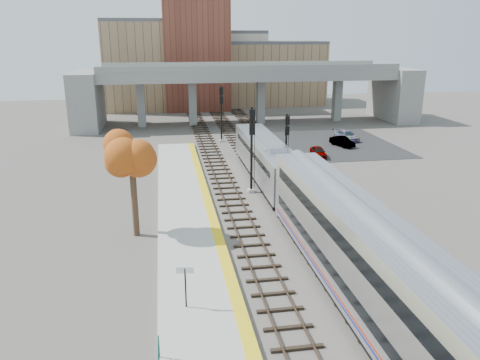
{
  "coord_description": "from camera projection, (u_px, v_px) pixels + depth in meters",
  "views": [
    {
      "loc": [
        -8.75,
        -29.46,
        13.74
      ],
      "look_at": [
        -2.82,
        6.25,
        2.5
      ],
      "focal_mm": 35.0,
      "sensor_mm": 36.0,
      "label": 1
    }
  ],
  "objects": [
    {
      "name": "signal_mast_mid",
      "position": [
        286.0,
        149.0,
        45.68
      ],
      "size": [
        0.6,
        0.64,
        6.51
      ],
      "color": "#9E9E99",
      "rests_on": "ground"
    },
    {
      "name": "locomotive",
      "position": [
        266.0,
        158.0,
        45.49
      ],
      "size": [
        3.02,
        19.05,
        4.1
      ],
      "color": "#A8AAB2",
      "rests_on": "ground"
    },
    {
      "name": "buildings_far",
      "position": [
        211.0,
        66.0,
        93.77
      ],
      "size": [
        43.0,
        21.0,
        20.6
      ],
      "color": "#977957",
      "rests_on": "ground"
    },
    {
      "name": "station_sign",
      "position": [
        185.0,
        279.0,
        23.61
      ],
      "size": [
        0.9,
        0.17,
        2.27
      ],
      "rotation": [
        0.0,
        0.0,
        -0.14
      ],
      "color": "black",
      "rests_on": "platform"
    },
    {
      "name": "yellow_strip",
      "position": [
        219.0,
        238.0,
        32.25
      ],
      "size": [
        0.7,
        60.0,
        0.01
      ],
      "primitive_type": "cube",
      "color": "yellow",
      "rests_on": "platform"
    },
    {
      "name": "tracks",
      "position": [
        268.0,
        183.0,
        45.1
      ],
      "size": [
        10.7,
        95.0,
        0.25
      ],
      "color": "black",
      "rests_on": "ground"
    },
    {
      "name": "ground",
      "position": [
        293.0,
        237.0,
        33.2
      ],
      "size": [
        160.0,
        160.0,
        0.0
      ],
      "primitive_type": "plane",
      "color": "#47423D",
      "rests_on": "ground"
    },
    {
      "name": "coach",
      "position": [
        362.0,
        258.0,
        24.04
      ],
      "size": [
        3.03,
        25.0,
        5.0
      ],
      "color": "#A8AAB2",
      "rests_on": "ground"
    },
    {
      "name": "car_c",
      "position": [
        346.0,
        135.0,
        63.51
      ],
      "size": [
        2.92,
        4.82,
        1.31
      ],
      "primitive_type": "imported",
      "rotation": [
        0.0,
        0.0,
        0.26
      ],
      "color": "#99999E",
      "rests_on": "parking_lot"
    },
    {
      "name": "tree",
      "position": [
        131.0,
        154.0,
        31.81
      ],
      "size": [
        3.6,
        3.6,
        8.05
      ],
      "color": "#382619",
      "rests_on": "ground"
    },
    {
      "name": "car_b",
      "position": [
        342.0,
        142.0,
        60.03
      ],
      "size": [
        2.45,
        4.02,
        1.25
      ],
      "primitive_type": "imported",
      "rotation": [
        0.0,
        0.0,
        0.32
      ],
      "color": "#99999E",
      "rests_on": "parking_lot"
    },
    {
      "name": "parking_lot",
      "position": [
        338.0,
        144.0,
        61.76
      ],
      "size": [
        14.0,
        18.0,
        0.04
      ],
      "primitive_type": "cube",
      "color": "black",
      "rests_on": "ground"
    },
    {
      "name": "overpass",
      "position": [
        248.0,
        87.0,
        74.64
      ],
      "size": [
        54.0,
        12.0,
        9.5
      ],
      "color": "slate",
      "rests_on": "ground"
    },
    {
      "name": "car_a",
      "position": [
        318.0,
        152.0,
        54.77
      ],
      "size": [
        1.69,
        3.67,
        1.22
      ],
      "primitive_type": "imported",
      "rotation": [
        0.0,
        0.0,
        -0.07
      ],
      "color": "#99999E",
      "rests_on": "parking_lot"
    },
    {
      "name": "signal_mast_near",
      "position": [
        252.0,
        150.0,
        41.51
      ],
      "size": [
        0.6,
        0.64,
        7.78
      ],
      "color": "#9E9E99",
      "rests_on": "ground"
    },
    {
      "name": "platform",
      "position": [
        191.0,
        242.0,
        32.01
      ],
      "size": [
        4.5,
        60.0,
        0.35
      ],
      "primitive_type": "cube",
      "color": "#9E9E99",
      "rests_on": "ground"
    },
    {
      "name": "signal_mast_far",
      "position": [
        221.0,
        114.0,
        61.76
      ],
      "size": [
        0.6,
        0.64,
        7.42
      ],
      "color": "#9E9E99",
      "rests_on": "ground"
    }
  ]
}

